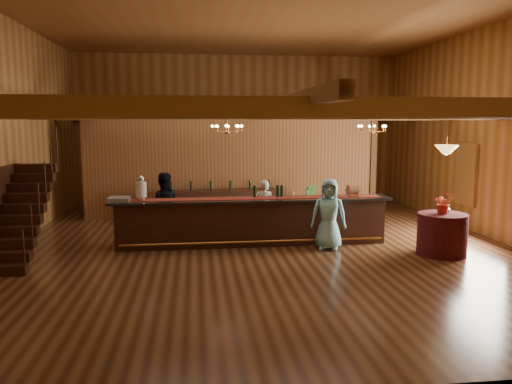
{
  "coord_description": "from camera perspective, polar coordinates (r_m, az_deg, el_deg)",
  "views": [
    {
      "loc": [
        -1.58,
        -12.1,
        3.0
      ],
      "look_at": [
        -0.04,
        0.62,
        1.2
      ],
      "focal_mm": 35.0,
      "sensor_mm": 36.0,
      "label": 1
    }
  ],
  "objects": [
    {
      "name": "bar_bottle_1",
      "position": [
        12.42,
        2.5,
        0.09
      ],
      "size": [
        0.07,
        0.07,
        0.3
      ],
      "primitive_type": "cylinder",
      "color": "black",
      "rests_on": "tasting_bar"
    },
    {
      "name": "staircase",
      "position": [
        12.16,
        -25.36,
        -2.26
      ],
      "size": [
        1.0,
        2.8,
        2.0
      ],
      "color": "#32160F",
      "rests_on": "floor"
    },
    {
      "name": "window_right_back",
      "position": [
        15.18,
        22.9,
        1.87
      ],
      "size": [
        0.12,
        1.05,
        1.75
      ],
      "primitive_type": "cube",
      "color": "white",
      "rests_on": "wall_right"
    },
    {
      "name": "backbar_shelf",
      "position": [
        15.31,
        -4.03,
        -1.53
      ],
      "size": [
        3.42,
        0.79,
        0.95
      ],
      "primitive_type": "cube",
      "rotation": [
        0.0,
        0.0,
        0.08
      ],
      "color": "#32160F",
      "rests_on": "floor"
    },
    {
      "name": "pendant_lamp",
      "position": [
        11.89,
        20.94,
        4.57
      ],
      "size": [
        0.52,
        0.52,
        0.9
      ],
      "color": "#BA7435",
      "rests_on": "beam_grid"
    },
    {
      "name": "glass_rack_tray",
      "position": [
        12.21,
        -15.37,
        -0.8
      ],
      "size": [
        0.5,
        0.5,
        0.1
      ],
      "primitive_type": "cube",
      "color": "gray",
      "rests_on": "tasting_bar"
    },
    {
      "name": "guest",
      "position": [
        11.91,
        8.31,
        -2.53
      ],
      "size": [
        0.95,
        0.76,
        1.69
      ],
      "primitive_type": "imported",
      "rotation": [
        0.0,
        0.0,
        -0.3
      ],
      "color": "#84DAF1",
      "rests_on": "floor"
    },
    {
      "name": "wall_right",
      "position": [
        14.28,
        25.33,
        6.22
      ],
      "size": [
        0.1,
        14.0,
        5.5
      ],
      "primitive_type": "cube",
      "color": "#A06E40",
      "rests_on": "floor"
    },
    {
      "name": "wall_front",
      "position": [
        5.34,
        10.4,
        5.17
      ],
      "size": [
        12.0,
        0.1,
        5.5
      ],
      "primitive_type": "cube",
      "color": "#A06E40",
      "rests_on": "floor"
    },
    {
      "name": "wall_back",
      "position": [
        19.16,
        -2.19,
        7.23
      ],
      "size": [
        12.0,
        0.1,
        5.5
      ],
      "primitive_type": "cube",
      "color": "#A06E40",
      "rests_on": "floor"
    },
    {
      "name": "beam_grid",
      "position": [
        12.7,
        0.26,
        9.07
      ],
      "size": [
        11.9,
        13.9,
        0.39
      ],
      "color": "olive",
      "rests_on": "wall_left"
    },
    {
      "name": "bar_bottle_2",
      "position": [
        12.44,
        2.95,
        0.1
      ],
      "size": [
        0.07,
        0.07,
        0.3
      ],
      "primitive_type": "cylinder",
      "color": "black",
      "rests_on": "tasting_bar"
    },
    {
      "name": "wall_left",
      "position": [
        12.88,
        -27.12,
        6.0
      ],
      "size": [
        0.1,
        14.0,
        5.5
      ],
      "primitive_type": "cube",
      "color": "#A06E40",
      "rests_on": "floor"
    },
    {
      "name": "table_vase",
      "position": [
        12.22,
        20.91,
        -1.53
      ],
      "size": [
        0.18,
        0.18,
        0.29
      ],
      "primitive_type": "imported",
      "rotation": [
        0.0,
        0.0,
        -0.34
      ],
      "color": "#BA7435",
      "rests_on": "round_table"
    },
    {
      "name": "bartender",
      "position": [
        13.16,
        0.92,
        -1.85
      ],
      "size": [
        0.62,
        0.48,
        1.51
      ],
      "primitive_type": "imported",
      "rotation": [
        0.0,
        0.0,
        2.9
      ],
      "color": "silver",
      "rests_on": "floor"
    },
    {
      "name": "backroom_boxes",
      "position": [
        17.82,
        -2.69,
        -0.0
      ],
      "size": [
        4.1,
        0.6,
        1.1
      ],
      "color": "#32160F",
      "rests_on": "floor"
    },
    {
      "name": "staff_second",
      "position": [
        12.89,
        -10.52,
        -1.66
      ],
      "size": [
        0.87,
        0.69,
        1.74
      ],
      "primitive_type": "imported",
      "rotation": [
        0.0,
        0.0,
        3.18
      ],
      "color": "black",
      "rests_on": "floor"
    },
    {
      "name": "bar_bottle_0",
      "position": [
        12.34,
        -0.15,
        0.04
      ],
      "size": [
        0.07,
        0.07,
        0.3
      ],
      "primitive_type": "cylinder",
      "color": "black",
      "rests_on": "tasting_bar"
    },
    {
      "name": "floor_plant",
      "position": [
        15.41,
        5.84,
        -1.17
      ],
      "size": [
        0.68,
        0.58,
        1.12
      ],
      "primitive_type": "imported",
      "rotation": [
        0.0,
        0.0,
        -0.14
      ],
      "color": "#275220",
      "rests_on": "floor"
    },
    {
      "name": "floor",
      "position": [
        12.56,
        0.54,
        -5.84
      ],
      "size": [
        14.0,
        14.0,
        0.0
      ],
      "primitive_type": "plane",
      "color": "brown",
      "rests_on": "ground"
    },
    {
      "name": "support_posts",
      "position": [
        11.79,
        0.86,
        1.16
      ],
      "size": [
        9.2,
        10.2,
        3.2
      ],
      "color": "olive",
      "rests_on": "floor"
    },
    {
      "name": "tasting_bar",
      "position": [
        12.32,
        -0.44,
        -3.34
      ],
      "size": [
        6.88,
        0.92,
        1.16
      ],
      "rotation": [
        0.0,
        0.0,
        0.0
      ],
      "color": "#32160F",
      "rests_on": "floor"
    },
    {
      "name": "beverage_dispenser",
      "position": [
        12.22,
        -13.01,
        0.41
      ],
      "size": [
        0.26,
        0.26,
        0.6
      ],
      "color": "silver",
      "rests_on": "tasting_bar"
    },
    {
      "name": "chandelier_left",
      "position": [
        13.07,
        -3.32,
        7.29
      ],
      "size": [
        0.8,
        0.8,
        0.51
      ],
      "color": "#BA7435",
      "rests_on": "beam_grid"
    },
    {
      "name": "round_table",
      "position": [
        12.14,
        20.48,
        -4.54
      ],
      "size": [
        1.1,
        1.1,
        0.95
      ],
      "primitive_type": "cylinder",
      "color": "#4F1815",
      "rests_on": "floor"
    },
    {
      "name": "ceiling",
      "position": [
        12.45,
        0.57,
        19.56
      ],
      "size": [
        14.0,
        14.0,
        0.0
      ],
      "primitive_type": "plane",
      "rotation": [
        3.14,
        0.0,
        0.0
      ],
      "color": "brown",
      "rests_on": "wall_back"
    },
    {
      "name": "partition_wall",
      "position": [
        15.7,
        -2.92,
        2.67
      ],
      "size": [
        9.0,
        0.18,
        3.1
      ],
      "primitive_type": "cube",
      "color": "brown",
      "rests_on": "floor"
    },
    {
      "name": "chandelier_right",
      "position": [
        14.19,
        13.12,
        7.13
      ],
      "size": [
        0.8,
        0.8,
        0.52
      ],
      "color": "#BA7435",
      "rests_on": "beam_grid"
    },
    {
      "name": "table_flowers",
      "position": [
        12.01,
        20.65,
        -1.17
      ],
      "size": [
        0.49,
        0.44,
        0.5
      ],
      "primitive_type": "imported",
      "rotation": [
        0.0,
        0.0,
        -0.12
      ],
      "color": "red",
      "rests_on": "round_table"
    },
    {
      "name": "raffle_drum",
      "position": [
        12.69,
        11.01,
        0.23
      ],
      "size": [
        0.34,
        0.24,
        0.3
      ],
      "color": "#A16240",
      "rests_on": "tasting_bar"
    }
  ]
}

